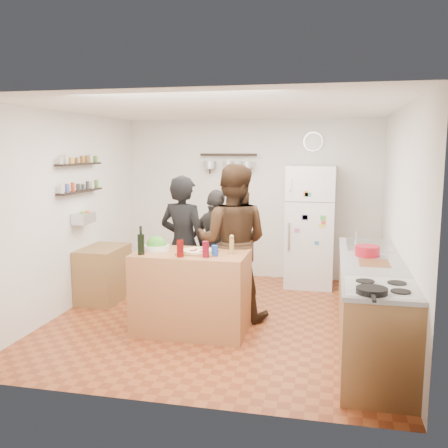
% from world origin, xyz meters
% --- Properties ---
extents(room_shell, '(4.20, 4.20, 4.20)m').
position_xyz_m(room_shell, '(0.00, 0.39, 1.25)').
color(room_shell, brown).
rests_on(room_shell, ground).
extents(prep_island, '(1.25, 0.72, 0.91)m').
position_xyz_m(prep_island, '(-0.24, -0.49, 0.46)').
color(prep_island, '#A36A3B').
rests_on(prep_island, floor).
extents(pizza_board, '(0.42, 0.34, 0.02)m').
position_xyz_m(pizza_board, '(-0.16, -0.51, 0.92)').
color(pizza_board, brown).
rests_on(pizza_board, prep_island).
extents(pizza, '(0.34, 0.34, 0.02)m').
position_xyz_m(pizza, '(-0.16, -0.51, 0.94)').
color(pizza, '#D1BC89').
rests_on(pizza, pizza_board).
extents(salad_bowl, '(0.29, 0.29, 0.06)m').
position_xyz_m(salad_bowl, '(-0.66, -0.44, 0.94)').
color(salad_bowl, silver).
rests_on(salad_bowl, prep_island).
extents(wine_bottle, '(0.07, 0.07, 0.22)m').
position_xyz_m(wine_bottle, '(-0.74, -0.71, 1.02)').
color(wine_bottle, black).
rests_on(wine_bottle, prep_island).
extents(wine_glass_near, '(0.07, 0.07, 0.18)m').
position_xyz_m(wine_glass_near, '(-0.29, -0.73, 1.00)').
color(wine_glass_near, '#560707').
rests_on(wine_glass_near, prep_island).
extents(wine_glass_far, '(0.07, 0.07, 0.17)m').
position_xyz_m(wine_glass_far, '(-0.02, -0.69, 1.00)').
color(wine_glass_far, '#5E0815').
rests_on(wine_glass_far, prep_island).
extents(pepper_mill, '(0.05, 0.05, 0.16)m').
position_xyz_m(pepper_mill, '(0.21, -0.44, 0.99)').
color(pepper_mill, olive).
rests_on(pepper_mill, prep_island).
extents(salt_canister, '(0.07, 0.07, 0.12)m').
position_xyz_m(salt_canister, '(0.06, -0.61, 0.97)').
color(salt_canister, navy).
rests_on(salt_canister, prep_island).
extents(person_left, '(0.71, 0.55, 1.73)m').
position_xyz_m(person_left, '(-0.52, 0.12, 0.87)').
color(person_left, black).
rests_on(person_left, floor).
extents(person_center, '(0.91, 0.71, 1.87)m').
position_xyz_m(person_center, '(0.11, 0.08, 0.94)').
color(person_center, black).
rests_on(person_center, floor).
extents(person_back, '(0.97, 0.67, 1.52)m').
position_xyz_m(person_back, '(-0.21, 0.60, 0.76)').
color(person_back, '#2B2826').
rests_on(person_back, floor).
extents(counter_run, '(0.63, 2.63, 0.90)m').
position_xyz_m(counter_run, '(1.70, -0.55, 0.45)').
color(counter_run, '#9E7042').
rests_on(counter_run, floor).
extents(stove_top, '(0.60, 0.62, 0.02)m').
position_xyz_m(stove_top, '(1.70, -1.50, 0.91)').
color(stove_top, white).
rests_on(stove_top, counter_run).
extents(skillet, '(0.25, 0.25, 0.05)m').
position_xyz_m(skillet, '(1.60, -1.72, 0.94)').
color(skillet, black).
rests_on(skillet, stove_top).
extents(sink, '(0.50, 0.80, 0.03)m').
position_xyz_m(sink, '(1.70, 0.30, 0.92)').
color(sink, silver).
rests_on(sink, counter_run).
extents(cutting_board, '(0.30, 0.40, 0.02)m').
position_xyz_m(cutting_board, '(1.70, -0.62, 0.91)').
color(cutting_board, brown).
rests_on(cutting_board, counter_run).
extents(red_bowl, '(0.26, 0.26, 0.11)m').
position_xyz_m(red_bowl, '(1.65, -0.30, 0.97)').
color(red_bowl, '#A91324').
rests_on(red_bowl, counter_run).
extents(fridge, '(0.70, 0.68, 1.80)m').
position_xyz_m(fridge, '(0.95, 1.75, 0.90)').
color(fridge, white).
rests_on(fridge, floor).
extents(wall_clock, '(0.30, 0.03, 0.30)m').
position_xyz_m(wall_clock, '(0.95, 2.08, 2.15)').
color(wall_clock, silver).
rests_on(wall_clock, back_wall).
extents(spice_shelf_lower, '(0.12, 1.00, 0.02)m').
position_xyz_m(spice_shelf_lower, '(-1.93, 0.20, 1.50)').
color(spice_shelf_lower, black).
rests_on(spice_shelf_lower, left_wall).
extents(spice_shelf_upper, '(0.12, 1.00, 0.02)m').
position_xyz_m(spice_shelf_upper, '(-1.93, 0.20, 1.85)').
color(spice_shelf_upper, black).
rests_on(spice_shelf_upper, left_wall).
extents(produce_basket, '(0.18, 0.35, 0.14)m').
position_xyz_m(produce_basket, '(-1.90, 0.20, 1.15)').
color(produce_basket, silver).
rests_on(produce_basket, left_wall).
extents(side_table, '(0.50, 0.80, 0.73)m').
position_xyz_m(side_table, '(-1.74, 0.38, 0.36)').
color(side_table, olive).
rests_on(side_table, floor).
extents(pot_rack, '(0.90, 0.04, 0.04)m').
position_xyz_m(pot_rack, '(-0.35, 2.00, 1.95)').
color(pot_rack, black).
rests_on(pot_rack, back_wall).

